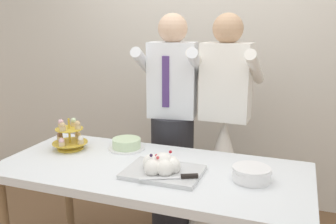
{
  "coord_description": "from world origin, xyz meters",
  "views": [
    {
      "loc": [
        0.77,
        -1.83,
        1.58
      ],
      "look_at": [
        0.05,
        0.15,
        1.07
      ],
      "focal_mm": 39.01,
      "sensor_mm": 36.0,
      "label": 1
    }
  ],
  "objects_px": {
    "plate_stack": "(252,174)",
    "person_bride": "(223,164)",
    "dessert_table": "(151,179)",
    "round_cake": "(127,144)",
    "cupcake_stand": "(70,137)",
    "main_cake_tray": "(162,167)",
    "person_groom": "(172,138)"
  },
  "relations": [
    {
      "from": "plate_stack",
      "to": "person_bride",
      "type": "height_order",
      "value": "person_bride"
    },
    {
      "from": "dessert_table",
      "to": "round_cake",
      "type": "relative_size",
      "value": 7.5
    },
    {
      "from": "person_bride",
      "to": "dessert_table",
      "type": "bearing_deg",
      "value": -113.06
    },
    {
      "from": "cupcake_stand",
      "to": "main_cake_tray",
      "type": "distance_m",
      "value": 0.75
    },
    {
      "from": "person_groom",
      "to": "round_cake",
      "type": "bearing_deg",
      "value": -114.04
    },
    {
      "from": "person_groom",
      "to": "person_bride",
      "type": "relative_size",
      "value": 1.0
    },
    {
      "from": "dessert_table",
      "to": "person_groom",
      "type": "relative_size",
      "value": 1.08
    },
    {
      "from": "person_bride",
      "to": "round_cake",
      "type": "bearing_deg",
      "value": -141.69
    },
    {
      "from": "plate_stack",
      "to": "person_groom",
      "type": "relative_size",
      "value": 0.12
    },
    {
      "from": "round_cake",
      "to": "main_cake_tray",
      "type": "bearing_deg",
      "value": -39.76
    },
    {
      "from": "main_cake_tray",
      "to": "person_groom",
      "type": "bearing_deg",
      "value": 105.14
    },
    {
      "from": "plate_stack",
      "to": "person_groom",
      "type": "distance_m",
      "value": 0.92
    },
    {
      "from": "dessert_table",
      "to": "person_bride",
      "type": "relative_size",
      "value": 1.08
    },
    {
      "from": "person_bride",
      "to": "plate_stack",
      "type": "bearing_deg",
      "value": -67.17
    },
    {
      "from": "person_groom",
      "to": "person_bride",
      "type": "distance_m",
      "value": 0.42
    },
    {
      "from": "round_cake",
      "to": "person_bride",
      "type": "xyz_separation_m",
      "value": [
        0.56,
        0.44,
        -0.23
      ]
    },
    {
      "from": "dessert_table",
      "to": "person_groom",
      "type": "xyz_separation_m",
      "value": [
        -0.09,
        0.64,
        0.05
      ]
    },
    {
      "from": "round_cake",
      "to": "cupcake_stand",
      "type": "bearing_deg",
      "value": -160.12
    },
    {
      "from": "dessert_table",
      "to": "main_cake_tray",
      "type": "xyz_separation_m",
      "value": [
        0.1,
        -0.07,
        0.12
      ]
    },
    {
      "from": "dessert_table",
      "to": "round_cake",
      "type": "distance_m",
      "value": 0.38
    },
    {
      "from": "cupcake_stand",
      "to": "person_groom",
      "type": "relative_size",
      "value": 0.14
    },
    {
      "from": "person_groom",
      "to": "person_bride",
      "type": "height_order",
      "value": "same"
    },
    {
      "from": "cupcake_stand",
      "to": "person_groom",
      "type": "xyz_separation_m",
      "value": [
        0.53,
        0.53,
        -0.11
      ]
    },
    {
      "from": "dessert_table",
      "to": "plate_stack",
      "type": "bearing_deg",
      "value": 0.72
    },
    {
      "from": "cupcake_stand",
      "to": "plate_stack",
      "type": "xyz_separation_m",
      "value": [
        1.2,
        -0.1,
        -0.05
      ]
    },
    {
      "from": "dessert_table",
      "to": "cupcake_stand",
      "type": "relative_size",
      "value": 7.83
    },
    {
      "from": "main_cake_tray",
      "to": "person_groom",
      "type": "height_order",
      "value": "person_groom"
    },
    {
      "from": "plate_stack",
      "to": "person_groom",
      "type": "height_order",
      "value": "person_groom"
    },
    {
      "from": "cupcake_stand",
      "to": "plate_stack",
      "type": "distance_m",
      "value": 1.2
    },
    {
      "from": "dessert_table",
      "to": "plate_stack",
      "type": "xyz_separation_m",
      "value": [
        0.57,
        0.01,
        0.11
      ]
    },
    {
      "from": "plate_stack",
      "to": "cupcake_stand",
      "type": "bearing_deg",
      "value": 175.08
    },
    {
      "from": "round_cake",
      "to": "person_bride",
      "type": "bearing_deg",
      "value": 38.31
    }
  ]
}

